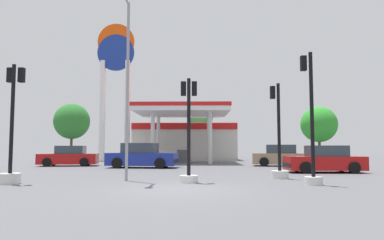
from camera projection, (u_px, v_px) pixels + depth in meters
ground_plane at (177, 189)px, 11.55m from camera, size 90.00×90.00×0.00m
gas_station at (185, 138)px, 35.79m from camera, size 10.32×13.21×4.83m
station_pole_sign at (116, 75)px, 32.62m from camera, size 3.44×0.56×12.93m
car_0 at (283, 156)px, 24.94m from camera, size 4.54×2.68×1.52m
car_1 at (69, 157)px, 25.17m from camera, size 4.24×2.27×1.45m
car_2 at (324, 160)px, 18.89m from camera, size 4.09×1.91×1.45m
car_3 at (142, 157)px, 23.09m from camera, size 4.71×2.46×1.62m
traffic_signal_0 at (11, 147)px, 13.26m from camera, size 0.77×0.77×4.56m
traffic_signal_1 at (189, 143)px, 13.80m from camera, size 0.72×0.72×4.11m
traffic_signal_2 at (279, 153)px, 15.46m from camera, size 0.76×0.76×4.23m
traffic_signal_3 at (311, 139)px, 12.97m from camera, size 0.65×0.68×4.95m
tree_0 at (72, 121)px, 42.72m from camera, size 4.31×4.31×6.63m
tree_1 at (200, 117)px, 42.16m from camera, size 3.15×3.15×6.53m
tree_2 at (319, 124)px, 40.73m from camera, size 4.17×4.17×6.04m
corner_streetlamp at (127, 72)px, 14.47m from camera, size 0.24×1.48×7.53m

